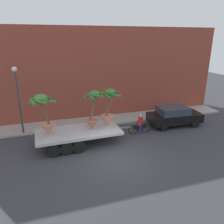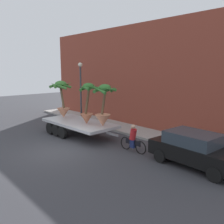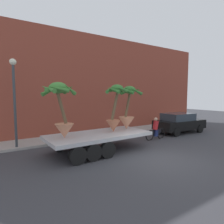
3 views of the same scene
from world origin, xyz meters
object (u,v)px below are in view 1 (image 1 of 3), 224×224
at_px(flatbed_trailer, 75,134).
at_px(potted_palm_middle, 93,111).
at_px(street_lamp, 18,92).
at_px(potted_palm_rear, 44,113).
at_px(parked_car, 174,116).
at_px(cyclist, 140,125).
at_px(potted_palm_front, 108,109).

height_order(flatbed_trailer, potted_palm_middle, potted_palm_middle).
bearing_deg(street_lamp, potted_palm_middle, -30.37).
height_order(potted_palm_rear, parked_car, potted_palm_rear).
bearing_deg(cyclist, potted_palm_middle, -173.82).
relative_size(flatbed_trailer, potted_palm_middle, 2.48).
bearing_deg(cyclist, potted_palm_rear, -176.36).
distance_m(flatbed_trailer, street_lamp, 5.09).
relative_size(flatbed_trailer, potted_palm_rear, 2.47).
relative_size(parked_car, street_lamp, 0.89).
bearing_deg(cyclist, flatbed_trailer, -175.32).
height_order(potted_palm_middle, street_lamp, street_lamp).
relative_size(potted_palm_front, parked_car, 0.60).
height_order(parked_car, street_lamp, street_lamp).
bearing_deg(potted_palm_middle, potted_palm_rear, -179.37).
bearing_deg(flatbed_trailer, parked_car, 7.44).
bearing_deg(flatbed_trailer, cyclist, 4.68).
distance_m(potted_palm_middle, cyclist, 3.95).
xyz_separation_m(potted_palm_front, parked_car, (5.75, 0.71, -1.33)).
xyz_separation_m(potted_palm_rear, parked_car, (9.96, 1.09, -1.60)).
xyz_separation_m(flatbed_trailer, street_lamp, (-3.47, 2.78, 2.47)).
bearing_deg(potted_palm_rear, flatbed_trailer, 0.80).
bearing_deg(parked_car, potted_palm_middle, -171.30).
xyz_separation_m(cyclist, parked_car, (3.31, 0.67, 0.16)).
relative_size(potted_palm_rear, cyclist, 1.44).
bearing_deg(parked_car, street_lamp, 171.61).
height_order(potted_palm_rear, potted_palm_front, potted_palm_rear).
distance_m(potted_palm_middle, street_lamp, 5.57).
bearing_deg(parked_car, potted_palm_rear, -173.75).
distance_m(potted_palm_front, parked_car, 5.95).
bearing_deg(parked_car, cyclist, -168.60).
xyz_separation_m(potted_palm_middle, potted_palm_front, (1.15, 0.35, -0.12)).
bearing_deg(potted_palm_front, cyclist, 0.92).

